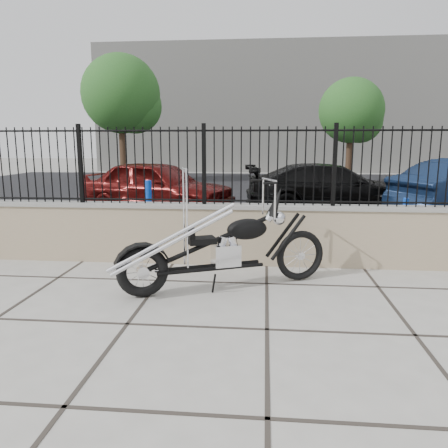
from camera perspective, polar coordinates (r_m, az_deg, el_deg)
ground_plane at (r=4.71m, az=5.63°, el=-13.57°), size 90.00×90.00×0.00m
parking_lot at (r=16.91m, az=5.52°, el=4.12°), size 30.00×30.00×0.00m
retaining_wall at (r=6.95m, az=5.65°, el=-1.40°), size 14.00×0.36×0.96m
iron_fence at (r=6.81m, az=5.82°, el=7.52°), size 14.00×0.08×1.20m
background_building at (r=30.87m, az=5.64°, el=14.53°), size 22.00×6.00×8.00m
chopper_motorcycle at (r=5.68m, az=-0.28°, el=-0.56°), size 2.71×1.53×1.65m
car_red at (r=12.02m, az=-8.71°, el=4.84°), size 4.58×2.96×1.45m
car_black at (r=12.27m, az=13.80°, el=4.52°), size 4.80×2.35×1.34m
bollard_a at (r=9.54m, az=-9.77°, el=2.29°), size 0.14×0.14×1.12m
bollard_b at (r=9.14m, az=22.49°, el=0.45°), size 0.14×0.14×0.87m
tree_left at (r=21.44m, az=-13.35°, el=16.64°), size 3.59×3.59×6.06m
tree_right at (r=21.12m, az=16.30°, el=14.40°), size 2.91×2.91×4.90m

